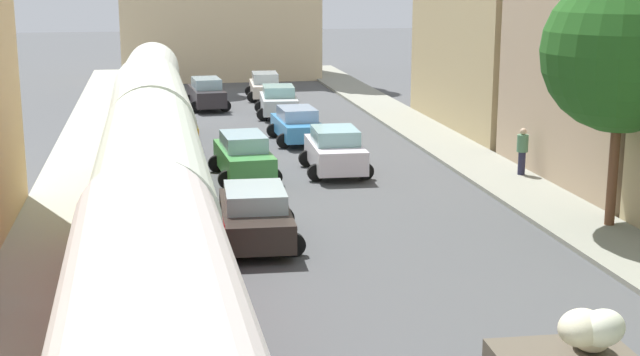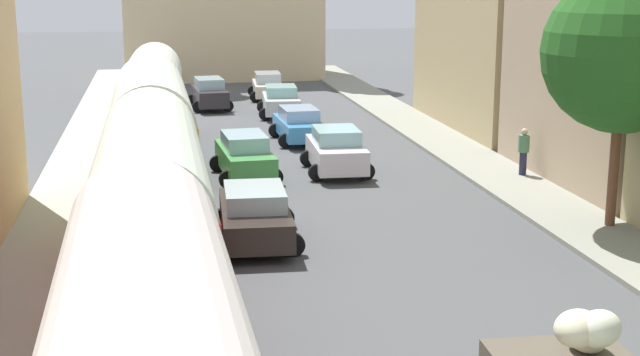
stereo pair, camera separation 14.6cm
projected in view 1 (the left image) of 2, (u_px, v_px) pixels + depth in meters
The scene contains 16 objects.
ground_plane at pixel (287, 178), 31.53m from camera, with size 154.00×154.00×0.00m, color #494B4D.
sidewalk_left at pixel (73, 184), 30.22m from camera, with size 2.50×70.00×0.14m, color #A8A898.
sidewalk_right at pixel (485, 167), 32.80m from camera, with size 2.50×70.00×0.14m, color gray.
building_right_3 at pixel (505, 12), 40.36m from camera, with size 5.82×11.28×10.41m.
parked_bus_1 at pixel (153, 201), 19.17m from camera, with size 3.27×9.16×4.16m.
parked_bus_2 at pixel (151, 128), 27.78m from camera, with size 3.34×8.87×4.20m.
parked_bus_3 at pixel (150, 94), 36.44m from camera, with size 3.39×8.70×3.92m.
car_0 at pixel (335, 151), 32.05m from camera, with size 2.39×3.91×1.62m.
car_1 at pixel (297, 125), 37.81m from camera, with size 2.28×4.00×1.46m.
car_2 at pixel (279, 101), 44.30m from camera, with size 2.43×3.88×1.52m.
car_3 at pixel (265, 86), 50.21m from camera, with size 2.27×3.98×1.48m.
car_5 at pixel (255, 215), 23.89m from camera, with size 2.47×4.24×1.50m.
car_6 at pixel (244, 156), 31.19m from camera, with size 2.32×4.22×1.58m.
car_7 at pixel (207, 93), 46.76m from camera, with size 2.29×4.16×1.60m.
pedestrian_1 at pixel (522, 150), 31.17m from camera, with size 0.40×0.40×1.77m.
roadside_tree_2 at pixel (622, 53), 24.16m from camera, with size 4.35×4.35×7.11m.
Camera 1 is at (-4.50, -3.40, 7.13)m, focal length 50.74 mm.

